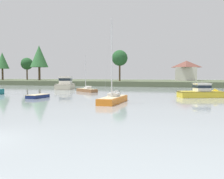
# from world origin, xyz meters

# --- Properties ---
(far_shore_bank) EXTENTS (221.56, 42.83, 1.56)m
(far_shore_bank) POSITION_xyz_m (0.00, 84.74, 0.78)
(far_shore_bank) COLOR #4C563D
(far_shore_bank) RESTS_ON ground
(cruiser_yellow) EXTENTS (7.98, 5.28, 4.03)m
(cruiser_yellow) POSITION_xyz_m (12.44, 31.34, 0.47)
(cruiser_yellow) COLOR gold
(cruiser_yellow) RESTS_ON ground
(dinghy_navy) EXTENTS (1.97, 3.92, 0.73)m
(dinghy_navy) POSITION_xyz_m (-11.51, 22.49, 0.18)
(dinghy_navy) COLOR navy
(dinghy_navy) RESTS_ON ground
(cruiser_cream) EXTENTS (6.70, 11.32, 5.82)m
(cruiser_cream) POSITION_xyz_m (-20.34, 48.01, 0.70)
(cruiser_cream) COLOR beige
(cruiser_cream) RESTS_ON ground
(sailboat_orange) EXTENTS (1.97, 7.18, 10.76)m
(sailboat_orange) POSITION_xyz_m (1.32, 19.37, 0.23)
(sailboat_orange) COLOR orange
(sailboat_orange) RESTS_ON ground
(sailboat_wood) EXTENTS (5.80, 4.83, 7.92)m
(sailboat_wood) POSITION_xyz_m (-10.26, 37.98, 0.18)
(sailboat_wood) COLOR brown
(sailboat_wood) RESTS_ON ground
(shore_tree_right) EXTENTS (7.03, 7.03, 13.77)m
(shore_tree_right) POSITION_xyz_m (-47.75, 77.32, 10.96)
(shore_tree_right) COLOR brown
(shore_tree_right) RESTS_ON far_shore_bank
(shore_tree_left) EXTENTS (5.60, 5.60, 11.61)m
(shore_tree_left) POSITION_xyz_m (-66.71, 78.56, 9.66)
(shore_tree_left) COLOR brown
(shore_tree_left) RESTS_ON far_shore_bank
(shore_tree_center_left) EXTENTS (5.16, 5.16, 10.16)m
(shore_tree_center_left) POSITION_xyz_m (-12.45, 70.18, 9.07)
(shore_tree_center_left) COLOR brown
(shore_tree_center_left) RESTS_ON far_shore_bank
(shore_tree_inland_a) EXTENTS (5.18, 5.18, 9.52)m
(shore_tree_inland_a) POSITION_xyz_m (-57.89, 83.27, 8.43)
(shore_tree_inland_a) COLOR brown
(shore_tree_inland_a) RESTS_ON far_shore_bank
(cottage_behind_trees) EXTENTS (7.99, 9.41, 7.24)m
(cottage_behind_trees) POSITION_xyz_m (8.17, 86.73, 5.31)
(cottage_behind_trees) COLOR silver
(cottage_behind_trees) RESTS_ON far_shore_bank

